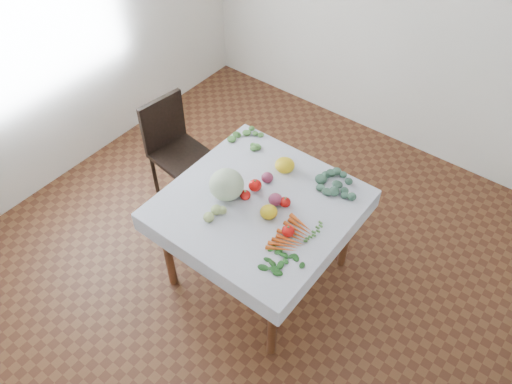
# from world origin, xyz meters

# --- Properties ---
(ground) EXTENTS (4.00, 4.00, 0.00)m
(ground) POSITION_xyz_m (0.00, 0.00, 0.00)
(ground) COLOR brown
(left_wall) EXTENTS (0.04, 4.00, 2.70)m
(left_wall) POSITION_xyz_m (-2.00, 0.00, 1.35)
(left_wall) COLOR white
(left_wall) RESTS_ON ground
(table) EXTENTS (1.00, 1.00, 0.75)m
(table) POSITION_xyz_m (0.00, 0.00, 0.65)
(table) COLOR brown
(table) RESTS_ON ground
(tablecloth) EXTENTS (1.12, 1.12, 0.01)m
(tablecloth) POSITION_xyz_m (0.00, 0.00, 0.75)
(tablecloth) COLOR white
(tablecloth) RESTS_ON table
(chair) EXTENTS (0.44, 0.44, 0.86)m
(chair) POSITION_xyz_m (-1.07, 0.28, 0.49)
(chair) COLOR black
(chair) RESTS_ON ground
(cabbage) EXTENTS (0.28, 0.28, 0.20)m
(cabbage) POSITION_xyz_m (-0.20, -0.08, 0.85)
(cabbage) COLOR #ADC2A3
(cabbage) RESTS_ON tablecloth
(tomato_a) EXTENTS (0.09, 0.09, 0.06)m
(tomato_a) POSITION_xyz_m (0.15, 0.08, 0.79)
(tomato_a) COLOR red
(tomato_a) RESTS_ON tablecloth
(tomato_b) EXTENTS (0.10, 0.10, 0.08)m
(tomato_b) POSITION_xyz_m (-0.09, 0.07, 0.79)
(tomato_b) COLOR red
(tomato_b) RESTS_ON tablecloth
(tomato_c) EXTENTS (0.09, 0.09, 0.06)m
(tomato_c) POSITION_xyz_m (-0.09, -0.03, 0.79)
(tomato_c) COLOR red
(tomato_c) RESTS_ON tablecloth
(tomato_d) EXTENTS (0.09, 0.09, 0.07)m
(tomato_d) POSITION_xyz_m (0.30, -0.10, 0.79)
(tomato_d) COLOR red
(tomato_d) RESTS_ON tablecloth
(heirloom_back) EXTENTS (0.16, 0.16, 0.09)m
(heirloom_back) POSITION_xyz_m (-0.04, 0.34, 0.80)
(heirloom_back) COLOR gold
(heirloom_back) RESTS_ON tablecloth
(heirloom_front) EXTENTS (0.12, 0.12, 0.08)m
(heirloom_front) POSITION_xyz_m (0.12, -0.06, 0.79)
(heirloom_front) COLOR gold
(heirloom_front) RESTS_ON tablecloth
(onion_a) EXTENTS (0.10, 0.10, 0.07)m
(onion_a) POSITION_xyz_m (-0.07, 0.18, 0.79)
(onion_a) COLOR #601B42
(onion_a) RESTS_ON tablecloth
(onion_b) EXTENTS (0.11, 0.11, 0.08)m
(onion_b) POSITION_xyz_m (0.09, 0.05, 0.79)
(onion_b) COLOR #601B42
(onion_b) RESTS_ON tablecloth
(tomatillo_cluster) EXTENTS (0.09, 0.14, 0.05)m
(tomatillo_cluster) POSITION_xyz_m (-0.17, -0.27, 0.78)
(tomatillo_cluster) COLOR #B2D67B
(tomatillo_cluster) RESTS_ON tablecloth
(carrot_bunch) EXTENTS (0.18, 0.32, 0.03)m
(carrot_bunch) POSITION_xyz_m (0.33, -0.11, 0.77)
(carrot_bunch) COLOR #DD4F18
(carrot_bunch) RESTS_ON tablecloth
(kale_bunch) EXTENTS (0.29, 0.25, 0.04)m
(kale_bunch) POSITION_xyz_m (0.30, 0.41, 0.78)
(kale_bunch) COLOR #3A604D
(kale_bunch) RESTS_ON tablecloth
(basil_bunch) EXTENTS (0.24, 0.18, 0.01)m
(basil_bunch) POSITION_xyz_m (0.39, -0.30, 0.76)
(basil_bunch) COLOR #1B571C
(basil_bunch) RESTS_ON tablecloth
(dill_bunch) EXTENTS (0.23, 0.21, 0.02)m
(dill_bunch) POSITION_xyz_m (-0.42, 0.45, 0.77)
(dill_bunch) COLOR #4B823C
(dill_bunch) RESTS_ON tablecloth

